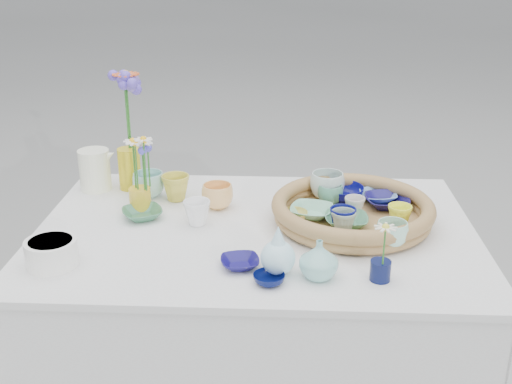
{
  "coord_description": "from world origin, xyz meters",
  "views": [
    {
      "loc": [
        0.08,
        -1.67,
        1.55
      ],
      "look_at": [
        0.0,
        0.02,
        0.87
      ],
      "focal_mm": 45.0,
      "sensor_mm": 36.0,
      "label": 1
    }
  ],
  "objects": [
    {
      "name": "tray_ceramic_10",
      "position": [
        0.11,
        0.03,
        0.8
      ],
      "size": [
        0.08,
        0.08,
        0.03
      ],
      "primitive_type": "imported",
      "rotation": [
        0.0,
        0.0,
        0.03
      ],
      "color": "#DCBD53",
      "rests_on": "wicker_tray"
    },
    {
      "name": "hydrangea",
      "position": [
        -0.43,
        0.31,
        1.01
      ],
      "size": [
        0.09,
        0.09,
        0.31
      ],
      "primitive_type": null,
      "rotation": [
        0.0,
        0.0,
        -0.04
      ],
      "color": "#7961C8",
      "rests_on": "tall_vase_yellow"
    },
    {
      "name": "tray_ceramic_8",
      "position": [
        0.37,
        0.19,
        0.8
      ],
      "size": [
        0.13,
        0.13,
        0.03
      ],
      "primitive_type": "imported",
      "rotation": [
        0.0,
        0.0,
        0.17
      ],
      "color": "#6F9FDD",
      "rests_on": "wicker_tray"
    },
    {
      "name": "single_daisy",
      "position": [
        0.32,
        -0.3,
        0.86
      ],
      "size": [
        0.07,
        0.07,
        0.12
      ],
      "primitive_type": null,
      "rotation": [
        0.0,
        0.0,
        -0.17
      ],
      "color": "white",
      "rests_on": "bud_vase_cobalt"
    },
    {
      "name": "fluted_bowl",
      "position": [
        -0.51,
        -0.25,
        0.8
      ],
      "size": [
        0.16,
        0.16,
        0.07
      ],
      "primitive_type": null,
      "rotation": [
        0.0,
        0.0,
        -0.23
      ],
      "color": "white",
      "rests_on": "display_table"
    },
    {
      "name": "loose_ceramic_3",
      "position": [
        -0.17,
        0.02,
        0.8
      ],
      "size": [
        0.08,
        0.08,
        0.07
      ],
      "primitive_type": "imported",
      "rotation": [
        0.0,
        0.0,
        -0.04
      ],
      "color": "white",
      "rests_on": "display_table"
    },
    {
      "name": "tall_vase_yellow",
      "position": [
        -0.43,
        0.3,
        0.83
      ],
      "size": [
        0.1,
        0.1,
        0.14
      ],
      "primitive_type": "cylinder",
      "rotation": [
        0.0,
        0.0,
        -0.42
      ],
      "color": "gold",
      "rests_on": "display_table"
    },
    {
      "name": "daisy_cup",
      "position": [
        -0.36,
        0.12,
        0.8
      ],
      "size": [
        0.09,
        0.09,
        0.07
      ],
      "primitive_type": "cylinder",
      "rotation": [
        0.0,
        0.0,
        -0.36
      ],
      "color": "yellow",
      "rests_on": "display_table"
    },
    {
      "name": "tray_ceramic_3",
      "position": [
        0.26,
        -0.01,
        0.8
      ],
      "size": [
        0.12,
        0.12,
        0.03
      ],
      "primitive_type": "imported",
      "rotation": [
        0.0,
        0.0,
        -0.0
      ],
      "color": "#4C8E63",
      "rests_on": "wicker_tray"
    },
    {
      "name": "loose_ceramic_5",
      "position": [
        -0.36,
        0.23,
        0.81
      ],
      "size": [
        0.11,
        0.11,
        0.08
      ],
      "primitive_type": "imported",
      "rotation": [
        0.0,
        0.0,
        0.1
      ],
      "color": "#97CEC5",
      "rests_on": "display_table"
    },
    {
      "name": "loose_ceramic_6",
      "position": [
        0.05,
        -0.31,
        0.78
      ],
      "size": [
        0.09,
        0.09,
        0.02
      ],
      "primitive_type": "imported",
      "rotation": [
        0.0,
        0.0,
        -0.23
      ],
      "color": "#070F46",
      "rests_on": "display_table"
    },
    {
      "name": "daisy_posy",
      "position": [
        -0.35,
        0.12,
        0.92
      ],
      "size": [
        0.09,
        0.09,
        0.17
      ],
      "primitive_type": null,
      "rotation": [
        0.0,
        0.0,
        -0.08
      ],
      "color": "white",
      "rests_on": "daisy_cup"
    },
    {
      "name": "loose_ceramic_2",
      "position": [
        -0.34,
        0.06,
        0.78
      ],
      "size": [
        0.15,
        0.15,
        0.03
      ],
      "primitive_type": "imported",
      "rotation": [
        0.0,
        0.0,
        0.44
      ],
      "color": "#3D7854",
      "rests_on": "display_table"
    },
    {
      "name": "tray_ceramic_1",
      "position": [
        0.39,
        0.14,
        0.8
      ],
      "size": [
        0.15,
        0.15,
        0.03
      ],
      "primitive_type": "imported",
      "rotation": [
        0.0,
        0.0,
        0.13
      ],
      "color": "#130F50",
      "rests_on": "wicker_tray"
    },
    {
      "name": "tray_ceramic_2",
      "position": [
        0.41,
        -0.0,
        0.81
      ],
      "size": [
        0.09,
        0.09,
        0.06
      ],
      "primitive_type": "imported",
      "rotation": [
        0.0,
        0.0,
        -0.35
      ],
      "color": "#F8FF35",
      "rests_on": "wicker_tray"
    },
    {
      "name": "tray_ceramic_6",
      "position": [
        0.21,
        0.2,
        0.83
      ],
      "size": [
        0.13,
        0.13,
        0.08
      ],
      "primitive_type": "imported",
      "rotation": [
        0.0,
        0.0,
        0.29
      ],
      "color": "silver",
      "rests_on": "wicker_tray"
    },
    {
      "name": "tray_ceramic_11",
      "position": [
        0.37,
        -0.13,
        0.82
      ],
      "size": [
        0.09,
        0.09,
        0.07
      ],
      "primitive_type": "imported",
      "rotation": [
        0.0,
        0.0,
        -0.02
      ],
      "color": "#AEEDCF",
      "rests_on": "wicker_tray"
    },
    {
      "name": "tray_ceramic_4",
      "position": [
        0.24,
        -0.06,
        0.82
      ],
      "size": [
        0.09,
        0.09,
        0.06
      ],
      "primitive_type": "imported",
      "rotation": [
        0.0,
        0.0,
        -0.35
      ],
      "color": "#859F8F",
      "rests_on": "wicker_tray"
    },
    {
      "name": "gerbera",
      "position": [
        -0.42,
        0.31,
        1.02
      ],
      "size": [
        0.12,
        0.12,
        0.26
      ],
      "primitive_type": null,
      "rotation": [
        0.0,
        0.0,
        0.29
      ],
      "color": "orange",
      "rests_on": "tall_vase_yellow"
    },
    {
      "name": "wicker_tray",
      "position": [
        0.28,
        0.05,
        0.8
      ],
      "size": [
        0.47,
        0.47,
        0.08
      ],
      "primitive_type": null,
      "color": "#9B6C3D",
      "rests_on": "display_table"
    },
    {
      "name": "bud_vase_seafoam",
      "position": [
        0.17,
        -0.28,
        0.82
      ],
      "size": [
        0.11,
        0.11,
        0.1
      ],
      "primitive_type": "imported",
      "rotation": [
        0.0,
        0.0,
        0.12
      ],
      "color": "#8ACFC5",
      "rests_on": "display_table"
    },
    {
      "name": "bud_vase_cobalt",
      "position": [
        0.32,
        -0.28,
        0.79
      ],
      "size": [
        0.06,
        0.06,
        0.05
      ],
      "primitive_type": "cylinder",
      "rotation": [
        0.0,
        0.0,
        -0.19
      ],
      "color": "#0B123E",
      "rests_on": "display_table"
    },
    {
      "name": "tray_ceramic_9",
      "position": [
        0.24,
        -0.05,
        0.82
      ],
      "size": [
        0.08,
        0.08,
        0.07
      ],
      "primitive_type": "imported",
      "rotation": [
        0.0,
        0.0,
        0.1
      ],
      "color": "#0B0F5D",
      "rests_on": "wicker_tray"
    },
    {
      "name": "tray_ceramic_0",
      "position": [
        0.26,
        0.19,
        0.8
      ],
      "size": [
        0.16,
        0.16,
        0.04
      ],
      "primitive_type": "imported",
      "rotation": [
        0.0,
        0.0,
        0.22
      ],
      "color": "#0B0C6A",
      "rests_on": "wicker_tray"
    },
    {
      "name": "loose_ceramic_0",
      "position": [
        -0.26,
        0.2,
        0.81
      ],
      "size": [
        0.1,
        0.1,
        0.08
      ],
      "primitive_type": "imported",
      "rotation": [
        0.0,
        0.0,
        -0.15
      ],
      "color": "gold",
      "rests_on": "display_table"
    },
    {
      "name": "tray_ceramic_5",
      "position": [
        0.16,
        0.05,
        0.8
      ],
      "size": [
        0.15,
        0.15,
        0.03
      ],
      "primitive_type": "imported",
      "rotation": [
        0.0,
        0.0,
        -0.25
      ],
      "color": "#7EC8A3",
      "rests_on": "wicker_tray"
    },
    {
      "name": "tray_ceramic_7",
      "position": [
        0.29,
        0.07,
        0.81
      ],
      "size": [
        0.06,
        0.06,
        0.06
      ],
      "primitive_type": "imported",
      "rotation": [
        0.0,
        0.0,
        0.06
      ],
      "color": "beige",
      "rests_on": "wicker_tray"
    },
    {
      "name": "loose_ceramic_1",
      "position": [
        -0.13,
        0.15,
        0.8
      ],
      "size": [
        0.12,
        0.12,
        0.08
      ],
      "primitive_type": "imported",
      "rotation": [
        0.0,
        0.0,
        0.28
      ],
      "color": "#FFC06E",
      "rests_on": "display_table"
    },
    {
      "name": "tray_ceramic_12",
      "position": [
        0.22,
        0.16,
        0.81
      ],
      "size": [
        0.09,
        0.09,
        0.06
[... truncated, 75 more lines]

